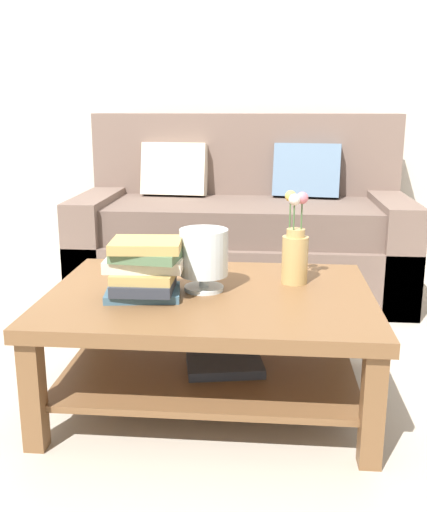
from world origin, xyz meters
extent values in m
plane|color=#ADA393|center=(0.00, 0.00, 0.00)|extent=(10.00, 10.00, 0.00)
cube|color=beige|center=(0.00, 1.65, 1.35)|extent=(6.40, 0.12, 2.70)
cube|color=brown|center=(0.03, 0.93, 0.18)|extent=(1.92, 0.90, 0.36)
cube|color=brown|center=(0.03, 0.90, 0.46)|extent=(1.68, 0.74, 0.20)
cube|color=brown|center=(0.03, 1.28, 0.71)|extent=(1.92, 0.20, 0.70)
cube|color=brown|center=(-0.83, 0.93, 0.30)|extent=(0.20, 0.90, 0.60)
cube|color=brown|center=(0.89, 0.93, 0.30)|extent=(0.20, 0.90, 0.60)
cube|color=beige|center=(-0.40, 1.14, 0.72)|extent=(0.41, 0.21, 0.34)
cube|color=slate|center=(0.42, 1.14, 0.72)|extent=(0.42, 0.24, 0.34)
cube|color=brown|center=(-0.03, -0.44, 0.41)|extent=(1.20, 0.88, 0.05)
cube|color=brown|center=(-0.57, -0.82, 0.19)|extent=(0.07, 0.07, 0.39)
cube|color=brown|center=(0.52, -0.82, 0.19)|extent=(0.07, 0.07, 0.39)
cube|color=brown|center=(-0.57, -0.06, 0.19)|extent=(0.07, 0.07, 0.39)
cube|color=brown|center=(0.52, -0.06, 0.19)|extent=(0.07, 0.07, 0.39)
cube|color=brown|center=(-0.03, -0.44, 0.14)|extent=(1.08, 0.76, 0.02)
cube|color=#2D333D|center=(0.03, -0.49, 0.17)|extent=(0.31, 0.25, 0.03)
cube|color=#3D6075|center=(-0.26, -0.51, 0.45)|extent=(0.29, 0.23, 0.03)
cube|color=#2D333D|center=(-0.26, -0.53, 0.49)|extent=(0.22, 0.21, 0.04)
cube|color=tan|center=(-0.26, -0.53, 0.52)|extent=(0.22, 0.18, 0.03)
cube|color=beige|center=(-0.26, -0.51, 0.56)|extent=(0.28, 0.17, 0.04)
cube|color=#51704C|center=(-0.24, -0.52, 0.60)|extent=(0.25, 0.21, 0.03)
cube|color=tan|center=(-0.25, -0.52, 0.63)|extent=(0.26, 0.21, 0.04)
cylinder|color=silver|center=(-0.05, -0.42, 0.45)|extent=(0.15, 0.15, 0.02)
cylinder|color=silver|center=(-0.05, -0.42, 0.48)|extent=(0.04, 0.04, 0.04)
cylinder|color=silver|center=(-0.05, -0.42, 0.59)|extent=(0.18, 0.18, 0.17)
sphere|color=beige|center=(-0.08, -0.42, 0.56)|extent=(0.06, 0.06, 0.06)
sphere|color=tan|center=(-0.02, -0.40, 0.55)|extent=(0.04, 0.04, 0.04)
cylinder|color=tan|center=(0.29, -0.29, 0.53)|extent=(0.10, 0.10, 0.18)
cylinder|color=tan|center=(0.29, -0.29, 0.64)|extent=(0.07, 0.07, 0.03)
cylinder|color=#426638|center=(0.31, -0.29, 0.71)|extent=(0.01, 0.01, 0.11)
sphere|color=#C66B7A|center=(0.31, -0.29, 0.77)|extent=(0.05, 0.05, 0.05)
cylinder|color=#426638|center=(0.27, -0.27, 0.71)|extent=(0.01, 0.01, 0.11)
sphere|color=gold|center=(0.27, -0.27, 0.78)|extent=(0.04, 0.04, 0.04)
cylinder|color=#426638|center=(0.28, -0.31, 0.71)|extent=(0.01, 0.01, 0.10)
sphere|color=silver|center=(0.28, -0.31, 0.77)|extent=(0.04, 0.04, 0.04)
camera|label=1|loc=(0.17, -2.52, 1.12)|focal=41.48mm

